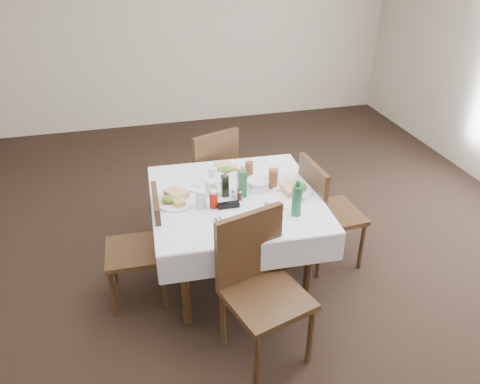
{
  "coord_description": "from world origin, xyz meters",
  "views": [
    {
      "loc": [
        -0.8,
        -2.98,
        2.54
      ],
      "look_at": [
        -0.04,
        -0.06,
        0.8
      ],
      "focal_mm": 35.0,
      "sensor_mm": 36.0,
      "label": 1
    }
  ],
  "objects_px": {
    "oil_cruet_dark": "(225,185)",
    "chair_west": "(145,241)",
    "dining_table": "(235,206)",
    "water_n": "(213,175)",
    "bread_basket": "(258,184)",
    "chair_east": "(323,207)",
    "chair_south": "(259,279)",
    "chair_north": "(210,171)",
    "water_e": "(274,174)",
    "oil_cruet_green": "(242,182)",
    "water_s": "(269,208)",
    "coffee_mug": "(211,187)",
    "green_bottle": "(297,200)",
    "water_w": "(201,199)",
    "ketchup_bottle": "(214,199)"
  },
  "relations": [
    {
      "from": "water_w",
      "to": "oil_cruet_dark",
      "type": "relative_size",
      "value": 0.64
    },
    {
      "from": "water_s",
      "to": "coffee_mug",
      "type": "height_order",
      "value": "water_s"
    },
    {
      "from": "chair_east",
      "to": "water_w",
      "type": "height_order",
      "value": "chair_east"
    },
    {
      "from": "chair_south",
      "to": "water_s",
      "type": "xyz_separation_m",
      "value": [
        0.19,
        0.41,
        0.25
      ]
    },
    {
      "from": "water_e",
      "to": "chair_west",
      "type": "bearing_deg",
      "value": -169.03
    },
    {
      "from": "water_n",
      "to": "bread_basket",
      "type": "bearing_deg",
      "value": -28.98
    },
    {
      "from": "chair_south",
      "to": "oil_cruet_dark",
      "type": "bearing_deg",
      "value": 93.03
    },
    {
      "from": "chair_west",
      "to": "water_e",
      "type": "height_order",
      "value": "water_e"
    },
    {
      "from": "water_w",
      "to": "coffee_mug",
      "type": "relative_size",
      "value": 0.87
    },
    {
      "from": "chair_east",
      "to": "dining_table",
      "type": "bearing_deg",
      "value": -179.54
    },
    {
      "from": "water_e",
      "to": "oil_cruet_green",
      "type": "distance_m",
      "value": 0.35
    },
    {
      "from": "chair_west",
      "to": "water_n",
      "type": "bearing_deg",
      "value": 28.6
    },
    {
      "from": "water_e",
      "to": "bread_basket",
      "type": "xyz_separation_m",
      "value": [
        -0.15,
        -0.06,
        -0.04
      ]
    },
    {
      "from": "chair_west",
      "to": "oil_cruet_green",
      "type": "xyz_separation_m",
      "value": [
        0.75,
        0.05,
        0.37
      ]
    },
    {
      "from": "dining_table",
      "to": "coffee_mug",
      "type": "xyz_separation_m",
      "value": [
        -0.16,
        0.09,
        0.13
      ]
    },
    {
      "from": "water_e",
      "to": "oil_cruet_dark",
      "type": "distance_m",
      "value": 0.45
    },
    {
      "from": "oil_cruet_dark",
      "to": "chair_west",
      "type": "bearing_deg",
      "value": -172.99
    },
    {
      "from": "green_bottle",
      "to": "bread_basket",
      "type": "bearing_deg",
      "value": 108.45
    },
    {
      "from": "chair_north",
      "to": "water_e",
      "type": "bearing_deg",
      "value": -61.45
    },
    {
      "from": "water_s",
      "to": "dining_table",
      "type": "bearing_deg",
      "value": 116.21
    },
    {
      "from": "dining_table",
      "to": "oil_cruet_dark",
      "type": "height_order",
      "value": "oil_cruet_dark"
    },
    {
      "from": "coffee_mug",
      "to": "oil_cruet_dark",
      "type": "bearing_deg",
      "value": -36.11
    },
    {
      "from": "bread_basket",
      "to": "oil_cruet_dark",
      "type": "height_order",
      "value": "oil_cruet_dark"
    },
    {
      "from": "chair_east",
      "to": "ketchup_bottle",
      "type": "distance_m",
      "value": 0.97
    },
    {
      "from": "dining_table",
      "to": "chair_south",
      "type": "bearing_deg",
      "value": -92.53
    },
    {
      "from": "chair_south",
      "to": "bread_basket",
      "type": "relative_size",
      "value": 5.11
    },
    {
      "from": "chair_north",
      "to": "green_bottle",
      "type": "xyz_separation_m",
      "value": [
        0.38,
        -1.21,
        0.33
      ]
    },
    {
      "from": "dining_table",
      "to": "chair_west",
      "type": "height_order",
      "value": "chair_west"
    },
    {
      "from": "chair_north",
      "to": "bread_basket",
      "type": "height_order",
      "value": "chair_north"
    },
    {
      "from": "chair_east",
      "to": "water_s",
      "type": "distance_m",
      "value": 0.72
    },
    {
      "from": "oil_cruet_green",
      "to": "coffee_mug",
      "type": "xyz_separation_m",
      "value": [
        -0.21,
        0.1,
        -0.07
      ]
    },
    {
      "from": "water_n",
      "to": "water_e",
      "type": "height_order",
      "value": "water_e"
    },
    {
      "from": "dining_table",
      "to": "coffee_mug",
      "type": "height_order",
      "value": "coffee_mug"
    },
    {
      "from": "water_n",
      "to": "water_e",
      "type": "bearing_deg",
      "value": -13.46
    },
    {
      "from": "chair_west",
      "to": "oil_cruet_green",
      "type": "relative_size",
      "value": 3.37
    },
    {
      "from": "chair_south",
      "to": "water_s",
      "type": "height_order",
      "value": "chair_south"
    },
    {
      "from": "water_e",
      "to": "water_n",
      "type": "bearing_deg",
      "value": 166.54
    },
    {
      "from": "green_bottle",
      "to": "ketchup_bottle",
      "type": "bearing_deg",
      "value": 155.85
    },
    {
      "from": "chair_east",
      "to": "oil_cruet_green",
      "type": "xyz_separation_m",
      "value": [
        -0.68,
        -0.01,
        0.33
      ]
    },
    {
      "from": "coffee_mug",
      "to": "bread_basket",
      "type": "bearing_deg",
      "value": -0.51
    },
    {
      "from": "chair_south",
      "to": "bread_basket",
      "type": "bearing_deg",
      "value": 74.1
    },
    {
      "from": "water_e",
      "to": "bread_basket",
      "type": "height_order",
      "value": "water_e"
    },
    {
      "from": "chair_west",
      "to": "water_w",
      "type": "xyz_separation_m",
      "value": [
        0.42,
        -0.04,
        0.32
      ]
    },
    {
      "from": "chair_north",
      "to": "water_e",
      "type": "xyz_separation_m",
      "value": [
        0.38,
        -0.7,
        0.28
      ]
    },
    {
      "from": "chair_west",
      "to": "oil_cruet_dark",
      "type": "distance_m",
      "value": 0.72
    },
    {
      "from": "chair_east",
      "to": "ketchup_bottle",
      "type": "xyz_separation_m",
      "value": [
        -0.92,
        -0.12,
        0.28
      ]
    },
    {
      "from": "water_e",
      "to": "green_bottle",
      "type": "xyz_separation_m",
      "value": [
        -0.0,
        -0.51,
        0.05
      ]
    },
    {
      "from": "water_n",
      "to": "oil_cruet_dark",
      "type": "height_order",
      "value": "oil_cruet_dark"
    },
    {
      "from": "dining_table",
      "to": "water_s",
      "type": "height_order",
      "value": "water_s"
    },
    {
      "from": "water_s",
      "to": "water_e",
      "type": "height_order",
      "value": "water_e"
    }
  ]
}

